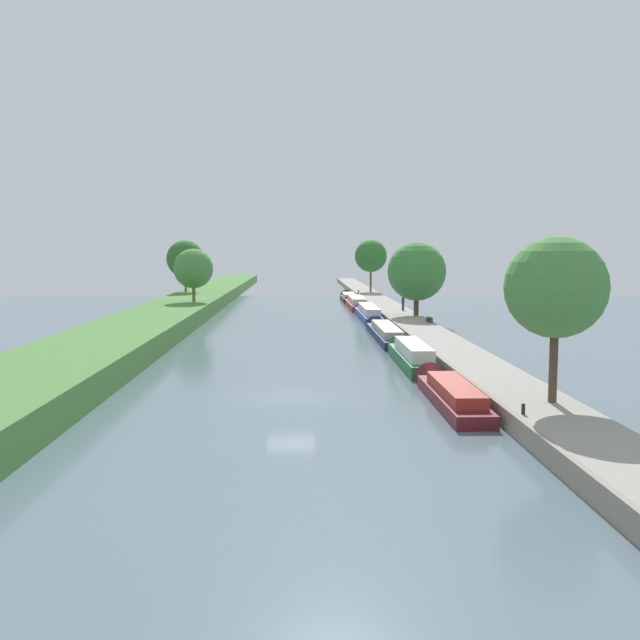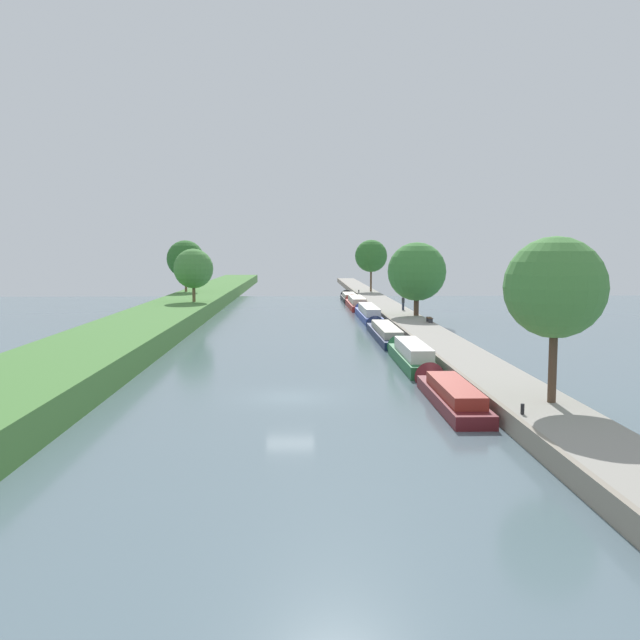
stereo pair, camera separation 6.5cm
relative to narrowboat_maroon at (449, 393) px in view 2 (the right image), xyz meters
The scene contains 19 objects.
ground_plane 8.25m from the narrowboat_maroon, 169.97° to the left, with size 160.00×160.00×0.00m, color slate.
left_grassy_bank 21.48m from the narrowboat_maroon, behind, with size 7.48×260.00×1.71m.
right_towpath 3.59m from the narrowboat_maroon, 23.58° to the left, with size 3.66×260.00×0.88m.
stone_quay 1.96m from the narrowboat_maroon, 47.08° to the left, with size 0.25×260.00×0.93m.
narrowboat_maroon is the anchor object (origin of this frame).
narrowboat_green 11.76m from the narrowboat_maroon, 90.57° to the left, with size 1.80×11.86×2.08m.
narrowboat_navy 26.10m from the narrowboat_maroon, 90.37° to the left, with size 1.90×15.70×1.84m.
narrowboat_blue 42.96m from the narrowboat_maroon, 90.02° to the left, with size 1.85×15.69×2.07m.
narrowboat_red 58.19m from the narrowboat_maroon, 90.13° to the left, with size 2.09×14.62×2.16m.
narrowboat_black 71.29m from the narrowboat_maroon, 90.17° to the left, with size 2.08×11.50×1.97m.
tree_rightbank_near 7.84m from the narrowboat_maroon, 46.21° to the right, with size 4.57×4.57×7.50m.
tree_rightbank_midnear 38.32m from the narrowboat_maroon, 83.13° to the left, with size 6.08×6.08×7.63m.
tree_rightbank_midfar 79.72m from the narrowboat_maroon, 87.12° to the left, with size 5.25×5.25×8.42m.
tree_leftbank_downstream 50.64m from the narrowboat_maroon, 113.22° to the left, with size 4.56×4.56×6.12m.
tree_leftbank_upstream 70.09m from the narrowboat_maroon, 110.01° to the left, with size 5.28×5.28×7.32m.
person_walking 44.43m from the narrowboat_maroon, 84.67° to the left, with size 0.34×0.34×1.66m.
mooring_bollard_near 6.54m from the narrowboat_maroon, 74.33° to the right, with size 0.16×0.16×0.45m.
mooring_bollard_far 76.39m from the narrowboat_maroon, 88.68° to the left, with size 0.16×0.16×0.45m.
park_bench 31.16m from the narrowboat_maroon, 81.39° to the left, with size 0.44×1.50×0.47m.
Camera 2 is at (0.55, -36.39, 7.80)m, focal length 39.40 mm.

